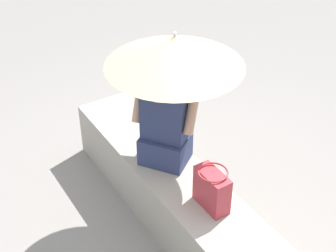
# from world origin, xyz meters

# --- Properties ---
(ground_plane) EXTENTS (14.00, 14.00, 0.00)m
(ground_plane) POSITION_xyz_m (0.00, 0.00, 0.00)
(ground_plane) COLOR gray
(stone_bench) EXTENTS (2.30, 0.48, 0.48)m
(stone_bench) POSITION_xyz_m (0.00, 0.00, 0.24)
(stone_bench) COLOR #A8A093
(stone_bench) RESTS_ON ground
(person_seated) EXTENTS (0.50, 0.44, 0.90)m
(person_seated) POSITION_xyz_m (-0.11, 0.02, 0.87)
(person_seated) COLOR navy
(person_seated) RESTS_ON stone_bench
(parasol) EXTENTS (0.96, 0.96, 1.03)m
(parasol) POSITION_xyz_m (-0.12, 0.10, 1.37)
(parasol) COLOR #B7B7BC
(parasol) RESTS_ON stone_bench
(handbag_black) EXTENTS (0.27, 0.20, 0.30)m
(handbag_black) POSITION_xyz_m (0.47, 0.03, 0.62)
(handbag_black) COLOR #B2333D
(handbag_black) RESTS_ON stone_bench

